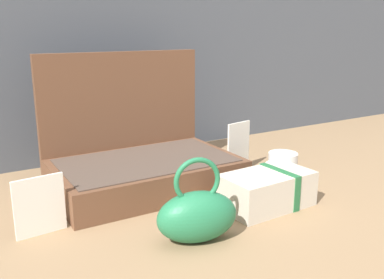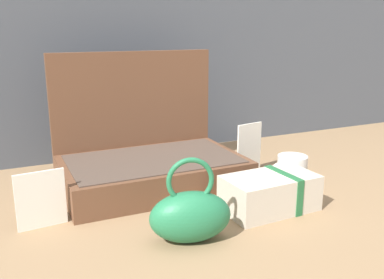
% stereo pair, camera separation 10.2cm
% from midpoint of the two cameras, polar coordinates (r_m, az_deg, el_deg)
% --- Properties ---
extents(ground_plane, '(6.00, 6.00, 0.00)m').
position_cam_midpoint_polar(ground_plane, '(1.11, 3.40, -9.31)').
color(ground_plane, '#8C6D4C').
extents(open_suitcase, '(0.51, 0.34, 0.38)m').
position_cam_midpoint_polar(open_suitcase, '(1.26, -3.58, -2.39)').
color(open_suitcase, brown).
rests_on(open_suitcase, ground_plane).
extents(teal_pouch_handbag, '(0.19, 0.13, 0.19)m').
position_cam_midpoint_polar(teal_pouch_handbag, '(0.93, 2.96, -10.09)').
color(teal_pouch_handbag, '#237247').
rests_on(teal_pouch_handbag, ground_plane).
extents(cream_toiletry_bag, '(0.24, 0.14, 0.10)m').
position_cam_midpoint_polar(cream_toiletry_bag, '(1.11, 13.11, -6.99)').
color(cream_toiletry_bag, beige).
rests_on(cream_toiletry_bag, ground_plane).
extents(coffee_mug, '(0.12, 0.09, 0.09)m').
position_cam_midpoint_polar(coffee_mug, '(1.29, 15.36, -4.13)').
color(coffee_mug, white).
rests_on(coffee_mug, ground_plane).
extents(info_card_left, '(0.11, 0.02, 0.14)m').
position_cam_midpoint_polar(info_card_left, '(1.03, -16.91, -7.77)').
color(info_card_left, white).
rests_on(info_card_left, ground_plane).
extents(poster_card_right, '(0.09, 0.02, 0.16)m').
position_cam_midpoint_polar(poster_card_right, '(1.35, 9.79, -1.32)').
color(poster_card_right, silver).
rests_on(poster_card_right, ground_plane).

